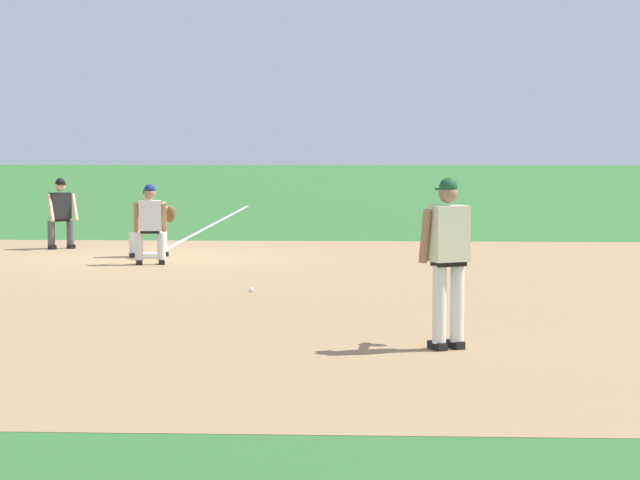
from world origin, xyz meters
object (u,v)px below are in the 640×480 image
object	(u,v)px
baserunner	(150,221)
umpire	(61,210)
first_baseman	(150,219)
first_base_bag	(151,255)
pitcher	(448,252)
baseball	(251,290)

from	to	relation	value
baserunner	umpire	size ratio (longest dim) A/B	1.00
first_baseman	umpire	xyz separation A→B (m)	(1.65, 2.15, 0.06)
first_base_bag	baserunner	size ratio (longest dim) A/B	0.26
pitcher	first_baseman	size ratio (longest dim) A/B	1.39
baseball	first_baseman	size ratio (longest dim) A/B	0.06
baseball	first_base_bag	bearing A→B (deg)	25.20
first_base_bag	first_baseman	size ratio (longest dim) A/B	0.28
first_base_bag	baserunner	distance (m)	1.52
first_baseman	baseball	bearing A→B (deg)	-155.11
first_baseman	umpire	size ratio (longest dim) A/B	0.92
baseball	umpire	bearing A→B (deg)	33.50
pitcher	umpire	distance (m)	13.92
pitcher	first_baseman	xyz separation A→B (m)	(10.22, 5.11, -0.33)
umpire	pitcher	bearing A→B (deg)	-148.54
first_baseman	umpire	bearing A→B (deg)	52.51
first_base_bag	first_baseman	xyz separation A→B (m)	(0.15, 0.04, 0.69)
first_base_bag	pitcher	world-z (taller)	pitcher
first_base_bag	pitcher	distance (m)	11.32
first_base_bag	first_baseman	world-z (taller)	first_baseman
pitcher	first_base_bag	bearing A→B (deg)	26.75
baserunner	umpire	xyz separation A→B (m)	(3.10, 2.42, 0.00)
baseball	baserunner	world-z (taller)	baserunner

